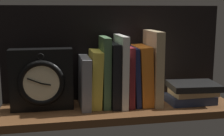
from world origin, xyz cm
name	(u,v)px	position (x,y,z in cm)	size (l,w,h in cm)	color
ground_plane	(120,110)	(0.00, 0.00, -1.25)	(80.63, 23.44, 2.50)	brown
back_panel	(114,53)	(0.00, 11.12, 17.13)	(80.63, 1.20, 34.26)	black
book_gray_chess	(85,82)	(-11.88, 2.37, 8.56)	(3.05, 15.22, 17.12)	gray
book_yellow_seinlanguage	(95,79)	(-8.27, 2.37, 9.58)	(3.57, 12.40, 19.16)	gold
book_green_romantic	(105,72)	(-4.96, 2.37, 11.88)	(2.45, 12.63, 23.75)	#476B44
book_black_skeptic	(113,74)	(-2.10, 2.37, 10.83)	(2.68, 14.97, 21.67)	black
book_white_catcher	(121,70)	(0.63, 2.37, 12.11)	(2.17, 16.31, 24.21)	silver
book_maroon_dawkins	(127,75)	(3.04, 2.37, 10.26)	(2.05, 14.24, 20.53)	maroon
book_navy_bierce	(133,76)	(5.24, 2.37, 10.07)	(1.76, 13.00, 20.13)	#192147
book_orange_pandolfini	(142,75)	(8.46, 2.37, 10.24)	(4.07, 13.65, 20.47)	orange
book_tan_shortstories	(153,67)	(12.24, 2.37, 12.80)	(2.90, 15.75, 25.60)	tan
framed_clock	(42,80)	(-26.05, 1.54, 10.05)	(20.29, 6.99, 20.29)	black
book_stack_side	(192,92)	(26.03, -0.82, 3.86)	(17.90, 14.26, 7.27)	#232D4C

